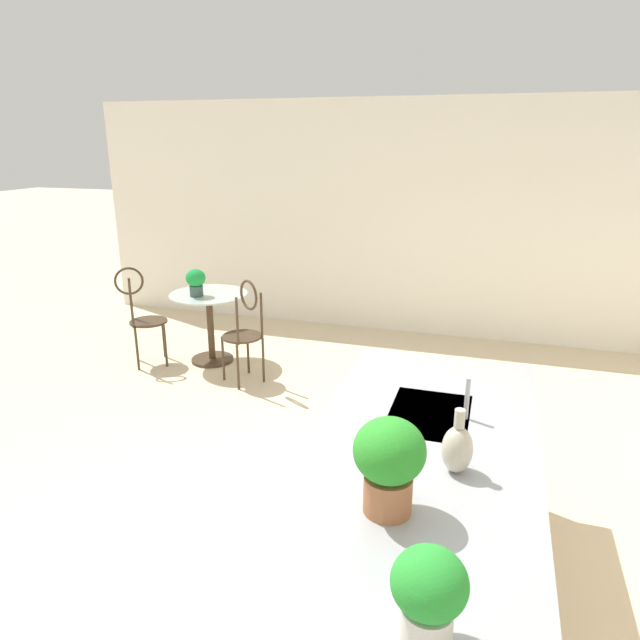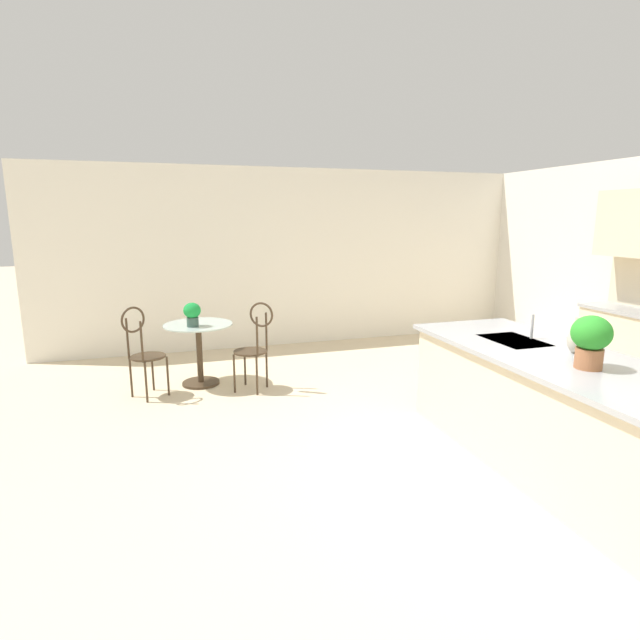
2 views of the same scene
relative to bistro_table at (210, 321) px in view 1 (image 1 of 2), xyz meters
The scene contains 11 objects.
ground_plane 3.15m from the bistro_table, 32.64° to the left, with size 40.00×40.00×0.00m, color beige.
wall_left_window 2.51m from the bistro_table, 134.23° to the left, with size 0.12×7.80×2.70m, color silver.
kitchen_island 3.87m from the bistro_table, 40.89° to the left, with size 2.80×1.06×0.92m.
bistro_table is the anchor object (origin of this frame).
chair_near_window 0.69m from the bistro_table, 64.92° to the right, with size 0.53×0.53×1.04m.
chair_by_island 0.74m from the bistro_table, 54.68° to the left, with size 0.53×0.53×1.04m.
sink_faucet 3.65m from the bistro_table, 48.79° to the left, with size 0.02×0.02×0.22m, color #B2B5BA.
potted_plant_on_table 0.47m from the bistro_table, 27.92° to the right, with size 0.20×0.20×0.28m.
potted_plant_counter_near 4.12m from the bistro_table, 37.55° to the left, with size 0.27×0.27×0.38m.
potted_plant_counter_far 4.68m from the bistro_table, 35.52° to the left, with size 0.21×0.21×0.30m.
vase_on_counter 3.99m from the bistro_table, 43.24° to the left, with size 0.13×0.13×0.29m.
Camera 1 is at (2.43, 1.11, 2.27)m, focal length 32.08 mm.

